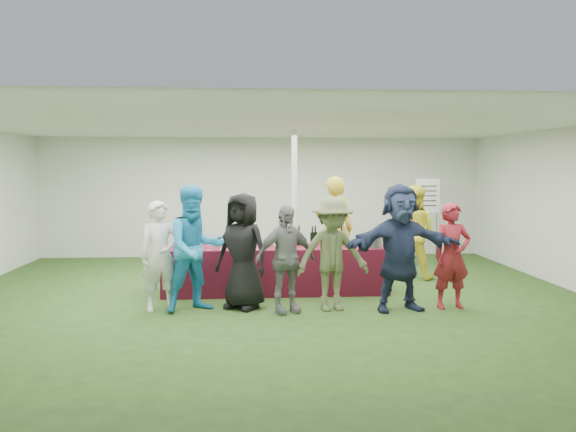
{
  "coord_description": "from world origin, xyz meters",
  "views": [
    {
      "loc": [
        -0.31,
        -8.81,
        2.04
      ],
      "look_at": [
        0.32,
        0.18,
        1.25
      ],
      "focal_mm": 35.0,
      "sensor_mm": 36.0,
      "label": 1
    }
  ],
  "objects": [
    {
      "name": "bar_towel",
      "position": [
        1.67,
        0.23,
        0.77
      ],
      "size": [
        0.25,
        0.18,
        0.03
      ],
      "primitive_type": "cube",
      "color": "white",
      "rests_on": "serving_table"
    },
    {
      "name": "customer_2",
      "position": [
        -0.41,
        -0.8,
        0.83
      ],
      "size": [
        0.97,
        0.88,
        1.67
      ],
      "primitive_type": "imported",
      "rotation": [
        0.0,
        0.0,
        -0.57
      ],
      "color": "black",
      "rests_on": "ground"
    },
    {
      "name": "serving_table",
      "position": [
        0.12,
        0.18,
        0.38
      ],
      "size": [
        3.6,
        0.8,
        0.75
      ],
      "primitive_type": "cube",
      "color": "#560F1F",
      "rests_on": "ground"
    },
    {
      "name": "staff_back",
      "position": [
        2.69,
        1.21,
        0.85
      ],
      "size": [
        1.04,
        0.98,
        1.71
      ],
      "primitive_type": "imported",
      "rotation": [
        0.0,
        0.0,
        2.61
      ],
      "color": "yellow",
      "rests_on": "ground"
    },
    {
      "name": "customer_4",
      "position": [
        0.87,
        -1.0,
        0.81
      ],
      "size": [
        1.12,
        0.74,
        1.62
      ],
      "primitive_type": "imported",
      "rotation": [
        0.0,
        0.0,
        0.14
      ],
      "color": "#515B35",
      "rests_on": "ground"
    },
    {
      "name": "customer_1",
      "position": [
        -1.07,
        -0.89,
        0.89
      ],
      "size": [
        1.07,
        0.98,
        1.78
      ],
      "primitive_type": "imported",
      "rotation": [
        0.0,
        0.0,
        0.45
      ],
      "color": "#208CC5",
      "rests_on": "ground"
    },
    {
      "name": "dump_bucket",
      "position": [
        1.7,
        -0.04,
        0.84
      ],
      "size": [
        0.22,
        0.22,
        0.18
      ],
      "primitive_type": "cylinder",
      "color": "slate",
      "rests_on": "serving_table"
    },
    {
      "name": "wine_list_sign",
      "position": [
        3.35,
        2.46,
        1.32
      ],
      "size": [
        0.5,
        0.03,
        1.8
      ],
      "color": "slate",
      "rests_on": "ground"
    },
    {
      "name": "water_bottle",
      "position": [
        0.11,
        0.26,
        0.85
      ],
      "size": [
        0.07,
        0.07,
        0.23
      ],
      "color": "silver",
      "rests_on": "serving_table"
    },
    {
      "name": "tent",
      "position": [
        0.5,
        1.2,
        1.35
      ],
      "size": [
        10.0,
        10.0,
        10.0
      ],
      "color": "white",
      "rests_on": "ground"
    },
    {
      "name": "staff_pourer",
      "position": [
        1.18,
        0.95,
        0.94
      ],
      "size": [
        0.71,
        0.49,
        1.88
      ],
      "primitive_type": "imported",
      "rotation": [
        0.0,
        0.0,
        3.08
      ],
      "color": "gold",
      "rests_on": "ground"
    },
    {
      "name": "ground",
      "position": [
        0.0,
        0.0,
        0.0
      ],
      "size": [
        60.0,
        60.0,
        0.0
      ],
      "primitive_type": "plane",
      "color": "#284719",
      "rests_on": "ground"
    },
    {
      "name": "customer_3",
      "position": [
        0.19,
        -1.09,
        0.76
      ],
      "size": [
        0.96,
        0.66,
        1.52
      ],
      "primitive_type": "imported",
      "rotation": [
        0.0,
        0.0,
        0.37
      ],
      "color": "slate",
      "rests_on": "ground"
    },
    {
      "name": "wine_glasses",
      "position": [
        -0.36,
        -0.06,
        0.86
      ],
      "size": [
        2.86,
        0.14,
        0.16
      ],
      "color": "silver",
      "rests_on": "serving_table"
    },
    {
      "name": "wine_bottles",
      "position": [
        0.81,
        0.32,
        0.87
      ],
      "size": [
        0.89,
        0.15,
        0.32
      ],
      "color": "black",
      "rests_on": "serving_table"
    },
    {
      "name": "customer_5",
      "position": [
        1.82,
        -1.07,
        0.9
      ],
      "size": [
        1.74,
        0.77,
        1.81
      ],
      "primitive_type": "imported",
      "rotation": [
        0.0,
        0.0,
        0.14
      ],
      "color": "#1E2744",
      "rests_on": "ground"
    },
    {
      "name": "customer_6",
      "position": [
        2.6,
        -1.0,
        0.76
      ],
      "size": [
        0.59,
        0.42,
        1.53
      ],
      "primitive_type": "imported",
      "rotation": [
        0.0,
        0.0,
        0.1
      ],
      "color": "maroon",
      "rests_on": "ground"
    },
    {
      "name": "customer_0",
      "position": [
        -1.57,
        -0.82,
        0.78
      ],
      "size": [
        0.66,
        0.54,
        1.56
      ],
      "primitive_type": "imported",
      "rotation": [
        0.0,
        0.0,
        0.33
      ],
      "color": "silver",
      "rests_on": "ground"
    }
  ]
}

